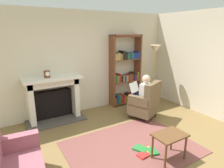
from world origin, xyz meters
name	(u,v)px	position (x,y,z in m)	size (l,w,h in m)	color
ground	(142,156)	(0.00, 0.00, 0.00)	(14.00, 14.00, 0.00)	brown
back_wall	(83,63)	(0.00, 2.55, 1.35)	(5.60, 0.10, 2.70)	beige
side_wall_right	(188,61)	(2.65, 1.25, 1.35)	(0.10, 5.20, 2.70)	beige
area_rug	(132,147)	(0.00, 0.30, 0.01)	(2.40, 1.80, 0.01)	brown
fireplace	(53,97)	(-0.93, 2.30, 0.60)	(1.39, 0.64, 1.13)	#4C4742
mantel_clock	(47,74)	(-1.05, 2.20, 1.21)	(0.14, 0.14, 0.16)	brown
bookshelf	(125,73)	(1.25, 2.33, 0.97)	(0.96, 0.32, 2.08)	brown
armchair_reading	(146,103)	(1.09, 1.19, 0.42)	(0.83, 0.82, 0.97)	#331E14
seated_reader	(142,94)	(1.05, 1.29, 0.62)	(0.50, 0.59, 1.14)	silver
side_table	(170,138)	(0.35, -0.30, 0.40)	(0.56, 0.39, 0.48)	brown
scattered_books	(146,151)	(0.13, 0.04, 0.03)	(0.44, 0.46, 0.04)	gold
floor_lamp	(155,54)	(1.97, 1.88, 1.52)	(0.32, 0.32, 1.78)	#B7933F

